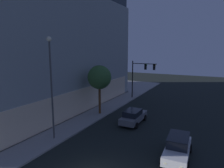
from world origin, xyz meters
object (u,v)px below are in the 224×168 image
at_px(traffic_light_far_corner, 141,72).
at_px(car_grey, 133,116).
at_px(modern_building, 12,44).
at_px(street_lamp_sidewalk, 51,78).
at_px(sidewalk_tree, 99,78).
at_px(car_white, 178,147).

distance_m(traffic_light_far_corner, car_grey, 12.30).
bearing_deg(modern_building, street_lamp_sidewalk, -117.50).
xyz_separation_m(street_lamp_sidewalk, sidewalk_tree, (8.41, 0.00, -1.03)).
bearing_deg(street_lamp_sidewalk, modern_building, 62.50).
bearing_deg(car_grey, traffic_light_far_corner, 15.24).
height_order(modern_building, traffic_light_far_corner, modern_building).
distance_m(traffic_light_far_corner, car_white, 19.29).
distance_m(traffic_light_far_corner, sidewalk_tree, 10.48).
distance_m(sidewalk_tree, car_white, 13.21).
relative_size(traffic_light_far_corner, street_lamp_sidewalk, 0.68).
distance_m(street_lamp_sidewalk, car_grey, 10.29).
bearing_deg(sidewalk_tree, car_white, -120.71).
xyz_separation_m(traffic_light_far_corner, sidewalk_tree, (-10.29, 1.97, 0.24)).
bearing_deg(street_lamp_sidewalk, traffic_light_far_corner, -5.99).
bearing_deg(sidewalk_tree, traffic_light_far_corner, -10.82).
distance_m(car_white, car_grey, 7.94).
bearing_deg(traffic_light_far_corner, car_grey, -164.76).
bearing_deg(traffic_light_far_corner, sidewalk_tree, 169.18).
relative_size(modern_building, car_grey, 6.49).
distance_m(street_lamp_sidewalk, sidewalk_tree, 8.48).
bearing_deg(sidewalk_tree, car_grey, -101.20).
bearing_deg(car_white, traffic_light_far_corner, 27.92).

